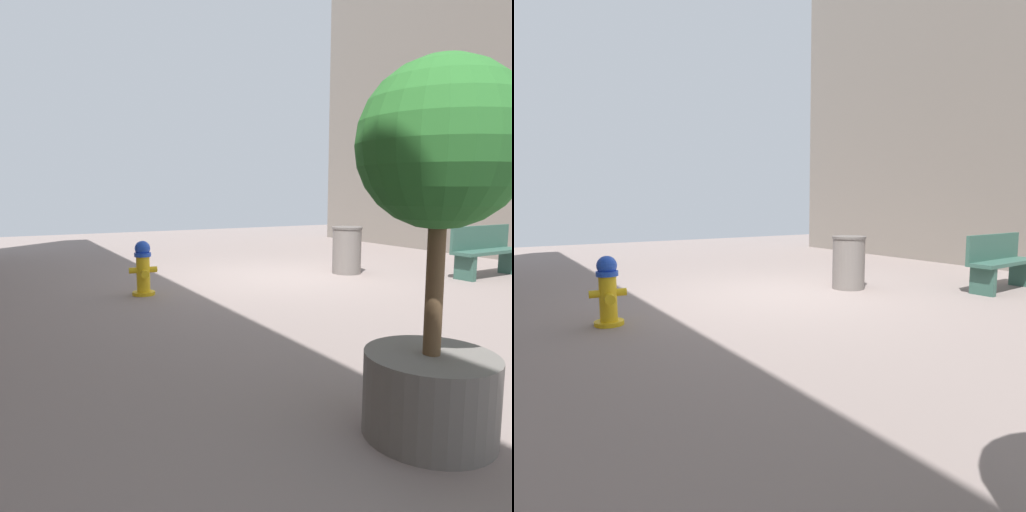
{
  "view_description": "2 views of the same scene",
  "coord_description": "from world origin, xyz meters",
  "views": [
    {
      "loc": [
        4.76,
        7.69,
        1.58
      ],
      "look_at": [
        1.2,
        1.08,
        0.59
      ],
      "focal_mm": 34.37,
      "sensor_mm": 36.0,
      "label": 1
    },
    {
      "loc": [
        3.98,
        5.65,
        1.42
      ],
      "look_at": [
        1.11,
        1.34,
        0.83
      ],
      "focal_mm": 30.48,
      "sensor_mm": 36.0,
      "label": 2
    }
  ],
  "objects": [
    {
      "name": "planter_tree",
      "position": [
        2.34,
        5.57,
        1.45
      ],
      "size": [
        1.04,
        1.04,
        2.38
      ],
      "color": "slate",
      "rests_on": "ground_plane"
    },
    {
      "name": "bench_near",
      "position": [
        -3.33,
        1.73,
        0.5
      ],
      "size": [
        1.7,
        0.52,
        0.95
      ],
      "color": "#33594C",
      "rests_on": "ground_plane"
    },
    {
      "name": "ground_plane",
      "position": [
        0.0,
        0.0,
        0.0
      ],
      "size": [
        23.4,
        23.4,
        0.0
      ],
      "primitive_type": "plane",
      "color": "gray"
    },
    {
      "name": "fire_hydrant",
      "position": [
        2.77,
        0.34,
        0.42
      ],
      "size": [
        0.43,
        0.41,
        0.84
      ],
      "color": "gold",
      "rests_on": "ground_plane"
    },
    {
      "name": "trash_bin",
      "position": [
        -1.28,
        0.21,
        0.46
      ],
      "size": [
        0.58,
        0.58,
        0.91
      ],
      "color": "slate",
      "rests_on": "ground_plane"
    }
  ]
}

